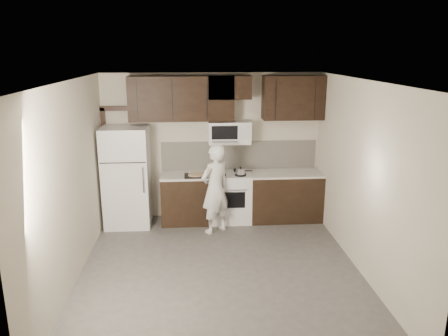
{
  "coord_description": "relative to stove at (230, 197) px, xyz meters",
  "views": [
    {
      "loc": [
        -0.36,
        -5.69,
        3.08
      ],
      "look_at": [
        0.12,
        0.9,
        1.3
      ],
      "focal_mm": 35.0,
      "sensor_mm": 36.0,
      "label": 1
    }
  ],
  "objects": [
    {
      "name": "baking_tray",
      "position": [
        -0.62,
        -0.14,
        0.46
      ],
      "size": [
        0.41,
        0.31,
        0.02
      ],
      "primitive_type": "cube",
      "rotation": [
        0.0,
        0.0,
        0.01
      ],
      "color": "black",
      "rests_on": "counter_run"
    },
    {
      "name": "stove",
      "position": [
        0.0,
        0.0,
        0.0
      ],
      "size": [
        0.76,
        0.66,
        0.94
      ],
      "color": "silver",
      "rests_on": "floor"
    },
    {
      "name": "upper_cabinets",
      "position": [
        -0.09,
        0.14,
        1.82
      ],
      "size": [
        3.48,
        0.35,
        0.78
      ],
      "color": "black",
      "rests_on": "back_wall"
    },
    {
      "name": "saucepan",
      "position": [
        0.18,
        -0.15,
        0.52
      ],
      "size": [
        0.3,
        0.17,
        0.17
      ],
      "color": "silver",
      "rests_on": "stove"
    },
    {
      "name": "backsplash",
      "position": [
        0.2,
        0.3,
        0.72
      ],
      "size": [
        2.9,
        0.02,
        0.54
      ],
      "primitive_type": "cube",
      "color": "beige",
      "rests_on": "counter_run"
    },
    {
      "name": "back_wall",
      "position": [
        -0.3,
        0.31,
        0.89
      ],
      "size": [
        4.0,
        0.0,
        4.0
      ],
      "primitive_type": "plane",
      "rotation": [
        1.57,
        0.0,
        0.0
      ],
      "color": "#B7B09C",
      "rests_on": "ground"
    },
    {
      "name": "door_trim",
      "position": [
        -2.22,
        0.27,
        0.79
      ],
      "size": [
        0.5,
        0.08,
        2.12
      ],
      "color": "black",
      "rests_on": "floor"
    },
    {
      "name": "refrigerator",
      "position": [
        -1.85,
        -0.05,
        0.44
      ],
      "size": [
        0.8,
        0.76,
        1.8
      ],
      "color": "silver",
      "rests_on": "floor"
    },
    {
      "name": "person",
      "position": [
        -0.3,
        -0.51,
        0.32
      ],
      "size": [
        0.68,
        0.64,
        1.56
      ],
      "primitive_type": "imported",
      "rotation": [
        0.0,
        0.0,
        3.78
      ],
      "color": "white",
      "rests_on": "floor"
    },
    {
      "name": "pizza",
      "position": [
        -0.62,
        -0.14,
        0.48
      ],
      "size": [
        0.28,
        0.28,
        0.02
      ],
      "primitive_type": "cylinder",
      "rotation": [
        0.0,
        0.0,
        0.01
      ],
      "color": "beige",
      "rests_on": "baking_tray"
    },
    {
      "name": "microwave",
      "position": [
        -0.0,
        0.12,
        1.19
      ],
      "size": [
        0.76,
        0.42,
        0.4
      ],
      "color": "silver",
      "rests_on": "upper_cabinets"
    },
    {
      "name": "ceiling",
      "position": [
        -0.3,
        -1.94,
        2.24
      ],
      "size": [
        4.5,
        4.5,
        0.0
      ],
      "primitive_type": "plane",
      "rotation": [
        3.14,
        0.0,
        0.0
      ],
      "color": "white",
      "rests_on": "back_wall"
    },
    {
      "name": "counter_run",
      "position": [
        0.3,
        0.0,
        -0.0
      ],
      "size": [
        2.95,
        0.64,
        0.91
      ],
      "color": "black",
      "rests_on": "floor"
    },
    {
      "name": "floor",
      "position": [
        -0.3,
        -1.94,
        -0.46
      ],
      "size": [
        4.5,
        4.5,
        0.0
      ],
      "primitive_type": "plane",
      "color": "#4C4947",
      "rests_on": "ground"
    }
  ]
}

